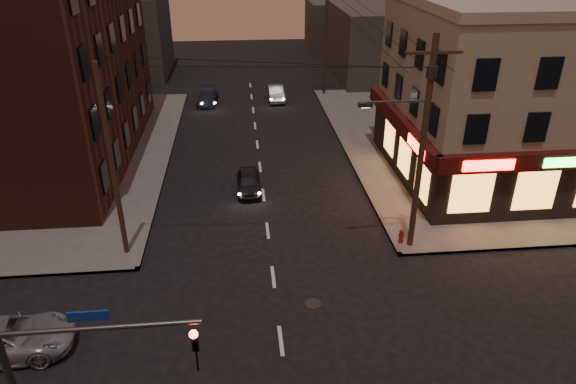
{
  "coord_description": "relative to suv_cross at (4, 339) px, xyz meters",
  "views": [
    {
      "loc": [
        -1.16,
        -14.59,
        13.74
      ],
      "look_at": [
        0.86,
        5.99,
        3.2
      ],
      "focal_mm": 32.0,
      "sensor_mm": 36.0,
      "label": 1
    }
  ],
  "objects": [
    {
      "name": "ground",
      "position": [
        9.95,
        -0.34,
        -0.67
      ],
      "size": [
        120.0,
        120.0,
        0.0
      ],
      "primitive_type": "plane",
      "color": "black",
      "rests_on": "ground"
    },
    {
      "name": "sidewalk_ne",
      "position": [
        27.95,
        18.66,
        -0.59
      ],
      "size": [
        24.0,
        28.0,
        0.15
      ],
      "primitive_type": "cube",
      "color": "#514F4C",
      "rests_on": "ground"
    },
    {
      "name": "pizza_building",
      "position": [
        25.88,
        13.09,
        4.68
      ],
      "size": [
        15.85,
        12.85,
        10.5
      ],
      "color": "tan",
      "rests_on": "sidewalk_ne"
    },
    {
      "name": "brick_apartment",
      "position": [
        -4.55,
        18.66,
        5.98
      ],
      "size": [
        12.0,
        20.0,
        13.0
      ],
      "primitive_type": "cube",
      "color": "#421D15",
      "rests_on": "sidewalk_nw"
    },
    {
      "name": "bg_building_ne_a",
      "position": [
        23.95,
        37.66,
        2.83
      ],
      "size": [
        10.0,
        12.0,
        7.0
      ],
      "primitive_type": "cube",
      "color": "#3F3D3A",
      "rests_on": "ground"
    },
    {
      "name": "bg_building_nw",
      "position": [
        -3.05,
        41.66,
        3.33
      ],
      "size": [
        9.0,
        10.0,
        8.0
      ],
      "primitive_type": "cube",
      "color": "#3F3D3A",
      "rests_on": "ground"
    },
    {
      "name": "bg_building_ne_b",
      "position": [
        21.95,
        51.66,
        2.33
      ],
      "size": [
        8.0,
        8.0,
        6.0
      ],
      "primitive_type": "cube",
      "color": "#3F3D3A",
      "rests_on": "ground"
    },
    {
      "name": "utility_pole_main",
      "position": [
        16.64,
        5.46,
        5.09
      ],
      "size": [
        4.2,
        0.44,
        10.0
      ],
      "color": "#382619",
      "rests_on": "sidewalk_ne"
    },
    {
      "name": "utility_pole_far",
      "position": [
        16.75,
        31.66,
        3.98
      ],
      "size": [
        0.26,
        0.26,
        9.0
      ],
      "primitive_type": "cylinder",
      "color": "#382619",
      "rests_on": "sidewalk_ne"
    },
    {
      "name": "utility_pole_west",
      "position": [
        3.15,
        6.16,
        3.98
      ],
      "size": [
        0.24,
        0.24,
        9.0
      ],
      "primitive_type": "cylinder",
      "color": "#382619",
      "rests_on": "sidewalk_nw"
    },
    {
      "name": "suv_cross",
      "position": [
        0.0,
        0.0,
        0.0
      ],
      "size": [
        4.97,
        2.62,
        1.33
      ],
      "primitive_type": "imported",
      "rotation": [
        0.0,
        0.0,
        1.66
      ],
      "color": "gray",
      "rests_on": "ground"
    },
    {
      "name": "sedan_near",
      "position": [
        9.14,
        12.29,
        -0.08
      ],
      "size": [
        1.4,
        3.45,
        1.17
      ],
      "primitive_type": "imported",
      "rotation": [
        0.0,
        0.0,
        0.0
      ],
      "color": "black",
      "rests_on": "ground"
    },
    {
      "name": "sedan_mid",
      "position": [
        12.14,
        30.39,
        -0.03
      ],
      "size": [
        1.41,
        3.88,
        1.27
      ],
      "primitive_type": "imported",
      "rotation": [
        0.0,
        0.0,
        0.02
      ],
      "color": "slate",
      "rests_on": "ground"
    },
    {
      "name": "sedan_far",
      "position": [
        6.01,
        29.88,
        -0.07
      ],
      "size": [
        1.96,
        4.2,
        1.19
      ],
      "primitive_type": "imported",
      "rotation": [
        0.0,
        0.0,
        -0.07
      ],
      "color": "#1D243A",
      "rests_on": "ground"
    },
    {
      "name": "fire_hydrant",
      "position": [
        16.35,
        5.66,
        -0.11
      ],
      "size": [
        0.34,
        0.34,
        0.74
      ],
      "rotation": [
        0.0,
        0.0,
        -0.36
      ],
      "color": "maroon",
      "rests_on": "sidewalk_ne"
    }
  ]
}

